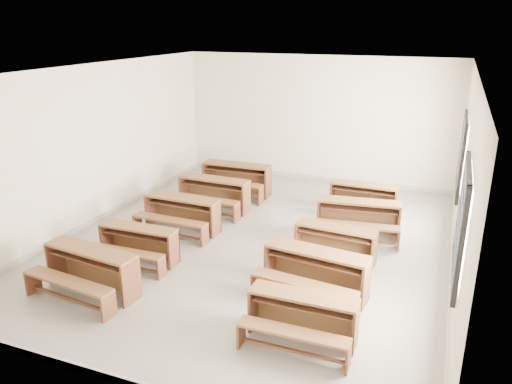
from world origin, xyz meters
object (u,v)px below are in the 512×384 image
at_px(desk_set_7, 334,242).
at_px(desk_set_9, 363,196).
at_px(desk_set_2, 181,212).
at_px(desk_set_4, 236,177).
at_px(desk_set_1, 138,242).
at_px(desk_set_8, 358,216).
at_px(desk_set_3, 213,192).
at_px(desk_set_5, 302,315).
at_px(desk_set_6, 315,270).
at_px(desk_set_0, 89,268).

distance_m(desk_set_7, desk_set_9, 2.52).
distance_m(desk_set_2, desk_set_4, 2.45).
bearing_deg(desk_set_9, desk_set_1, -129.89).
relative_size(desk_set_2, desk_set_9, 1.08).
bearing_deg(desk_set_8, desk_set_3, 168.44).
bearing_deg(desk_set_3, desk_set_2, -91.74).
bearing_deg(desk_set_5, desk_set_6, 96.68).
distance_m(desk_set_0, desk_set_6, 3.44).
bearing_deg(desk_set_6, desk_set_8, 92.09).
height_order(desk_set_0, desk_set_1, desk_set_0).
xyz_separation_m(desk_set_6, desk_set_8, (0.20, 2.46, -0.01)).
distance_m(desk_set_4, desk_set_9, 3.08).
xyz_separation_m(desk_set_2, desk_set_8, (3.32, 1.03, 0.01)).
bearing_deg(desk_set_7, desk_set_9, 93.28).
distance_m(desk_set_2, desk_set_9, 3.93).
height_order(desk_set_6, desk_set_9, desk_set_6).
bearing_deg(desk_set_2, desk_set_3, 88.08).
xyz_separation_m(desk_set_4, desk_set_5, (3.15, -5.05, -0.06)).
distance_m(desk_set_6, desk_set_8, 2.47).
bearing_deg(desk_set_3, desk_set_9, 19.87).
height_order(desk_set_1, desk_set_9, desk_set_9).
relative_size(desk_set_2, desk_set_6, 0.93).
bearing_deg(desk_set_8, desk_set_4, 149.12).
bearing_deg(desk_set_9, desk_set_2, -143.48).
relative_size(desk_set_7, desk_set_8, 0.87).
bearing_deg(desk_set_6, desk_set_5, -76.28).
bearing_deg(desk_set_5, desk_set_2, 141.14).
bearing_deg(desk_set_0, desk_set_3, 93.73).
height_order(desk_set_2, desk_set_9, desk_set_2).
relative_size(desk_set_4, desk_set_5, 1.17).
distance_m(desk_set_3, desk_set_9, 3.27).
xyz_separation_m(desk_set_3, desk_set_7, (3.06, -1.51, -0.05)).
relative_size(desk_set_4, desk_set_8, 1.01).
height_order(desk_set_2, desk_set_7, desk_set_2).
bearing_deg(desk_set_3, desk_set_7, -24.41).
bearing_deg(desk_set_9, desk_set_6, -90.39).
xyz_separation_m(desk_set_1, desk_set_8, (3.35, 2.48, 0.05)).
bearing_deg(desk_set_5, desk_set_1, 160.53).
relative_size(desk_set_1, desk_set_8, 0.85).
distance_m(desk_set_1, desk_set_3, 2.75).
bearing_deg(desk_set_2, desk_set_0, -90.74).
relative_size(desk_set_3, desk_set_9, 1.12).
xyz_separation_m(desk_set_1, desk_set_5, (3.29, -1.15, 0.01)).
height_order(desk_set_0, desk_set_9, desk_set_0).
distance_m(desk_set_8, desk_set_9, 1.28).
relative_size(desk_set_5, desk_set_6, 0.85).
bearing_deg(desk_set_5, desk_set_7, 92.59).
xyz_separation_m(desk_set_0, desk_set_8, (3.43, 3.64, -0.00)).
bearing_deg(desk_set_9, desk_set_7, -90.36).
xyz_separation_m(desk_set_8, desk_set_9, (-0.13, 1.28, -0.04)).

